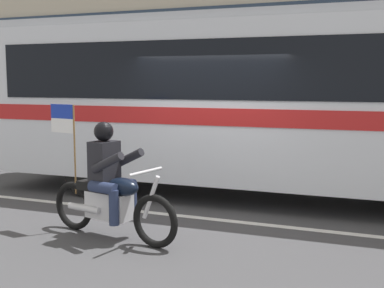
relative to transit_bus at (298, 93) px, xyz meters
name	(u,v)px	position (x,y,z in m)	size (l,w,h in m)	color
ground_plane	(211,209)	(-1.18, -1.19, -1.88)	(60.00, 60.00, 0.00)	#3D3D3F
sidewalk_curb	(277,160)	(-1.18, 3.91, -1.81)	(28.00, 3.80, 0.15)	gray
lane_center_stripe	(198,217)	(-1.18, -1.79, -1.88)	(26.60, 0.14, 0.01)	silver
transit_bus	(298,93)	(0.00, 0.00, 0.00)	(11.27, 2.78, 3.22)	silver
motorcycle_with_rider	(110,189)	(-1.90, -3.16, -1.22)	(2.16, 0.72, 1.78)	black
fire_hydrant	(246,146)	(-1.74, 2.95, -1.36)	(0.22, 0.30, 0.75)	red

